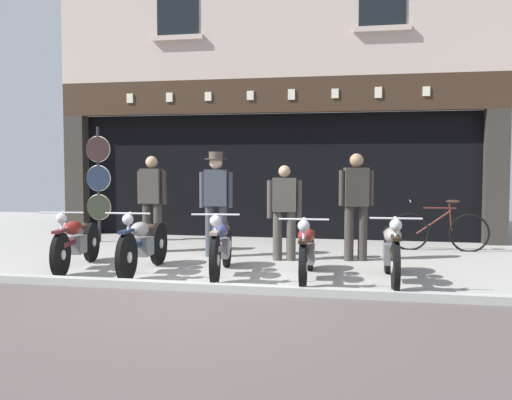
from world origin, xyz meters
The scene contains 15 objects.
ground centered at (0.00, -0.98, -0.04)m, with size 21.21×22.00×0.18m.
shop_facade centered at (0.00, 6.99, 1.76)m, with size 9.51×4.42×6.61m.
motorcycle_left centered at (-2.24, 1.15, 0.42)m, with size 0.62×1.91×0.91m.
motorcycle_center_left centered at (-1.15, 1.05, 0.43)m, with size 0.62×1.98×0.92m.
motorcycle_center centered at (0.00, 1.06, 0.43)m, with size 0.62×2.09×0.93m.
motorcycle_center_right centered at (1.20, 1.01, 0.41)m, with size 0.62×2.04×0.90m.
motorcycle_right centered at (2.31, 1.02, 0.43)m, with size 0.62×2.08×0.93m.
salesman_left centered at (-1.76, 2.96, 0.94)m, with size 0.56×0.27×1.69m.
shopkeeper_center centered at (-0.51, 2.66, 0.99)m, with size 0.56×0.37×1.76m.
salesman_right centered at (0.67, 2.52, 0.84)m, with size 0.56×0.27×1.54m.
assistant_far_right centered at (1.80, 2.73, 0.96)m, with size 0.55×0.30×1.73m.
tyre_sign_pole centered at (-3.28, 3.96, 1.25)m, with size 0.52×0.06×2.29m.
advert_board_near centered at (2.30, 5.40, 1.82)m, with size 0.73×0.03×1.02m.
advert_board_far centered at (3.50, 5.40, 1.81)m, with size 0.76×0.03×0.97m.
leaning_bicycle centered at (3.25, 4.09, 0.37)m, with size 1.72×0.50×0.94m.
Camera 1 is at (2.06, -6.73, 1.58)m, focal length 40.84 mm.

